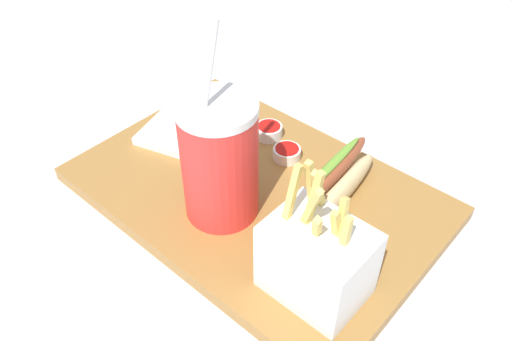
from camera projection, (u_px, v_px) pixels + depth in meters
name	position (u px, v px, depth m)	size (l,w,h in m)	color
ground_plane	(256.00, 203.00, 0.71)	(2.40, 2.40, 0.02)	silver
food_tray	(256.00, 193.00, 0.70)	(0.47, 0.31, 0.02)	olive
soda_cup	(220.00, 160.00, 0.61)	(0.09, 0.09, 0.25)	red
fries_basket	(317.00, 259.00, 0.54)	(0.11, 0.08, 0.16)	white
hot_dog_1	(331.00, 185.00, 0.65)	(0.06, 0.18, 0.07)	#E5C689
ketchup_cup_1	(269.00, 131.00, 0.77)	(0.04, 0.04, 0.02)	white
ketchup_cup_2	(287.00, 153.00, 0.73)	(0.04, 0.04, 0.02)	white
napkin_stack	(189.00, 128.00, 0.78)	(0.12, 0.12, 0.01)	white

